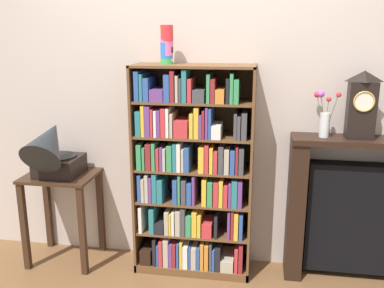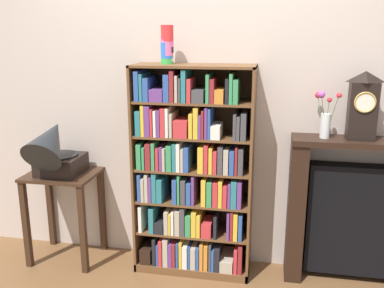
% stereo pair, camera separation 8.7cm
% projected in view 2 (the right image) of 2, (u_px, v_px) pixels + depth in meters
% --- Properties ---
extents(ground_plane, '(7.54, 6.40, 0.02)m').
position_uv_depth(ground_plane, '(191.00, 273.00, 3.25)').
color(ground_plane, brown).
extents(wall_back, '(4.54, 0.08, 2.60)m').
position_uv_depth(wall_back, '(208.00, 98.00, 3.17)').
color(wall_back, beige).
rests_on(wall_back, ground).
extents(bookshelf, '(0.87, 0.33, 1.56)m').
position_uv_depth(bookshelf, '(192.00, 178.00, 3.13)').
color(bookshelf, brown).
rests_on(bookshelf, ground).
extents(cup_stack, '(0.09, 0.09, 0.27)m').
position_uv_depth(cup_stack, '(167.00, 45.00, 2.95)').
color(cup_stack, green).
rests_on(cup_stack, bookshelf).
extents(side_table_left, '(0.53, 0.43, 0.72)m').
position_uv_depth(side_table_left, '(64.00, 197.00, 3.33)').
color(side_table_left, '#382316').
rests_on(side_table_left, ground).
extents(gramophone, '(0.32, 0.52, 0.51)m').
position_uv_depth(gramophone, '(54.00, 148.00, 3.14)').
color(gramophone, black).
rests_on(gramophone, side_table_left).
extents(fireplace_mantel, '(0.97, 0.27, 1.08)m').
position_uv_depth(fireplace_mantel, '(357.00, 213.00, 3.02)').
color(fireplace_mantel, black).
rests_on(fireplace_mantel, ground).
extents(mantel_clock, '(0.18, 0.12, 0.46)m').
position_uv_depth(mantel_clock, '(363.00, 106.00, 2.81)').
color(mantel_clock, black).
rests_on(mantel_clock, fireplace_mantel).
extents(flower_vase, '(0.16, 0.16, 0.33)m').
position_uv_depth(flower_vase, '(325.00, 118.00, 2.88)').
color(flower_vase, silver).
rests_on(flower_vase, fireplace_mantel).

